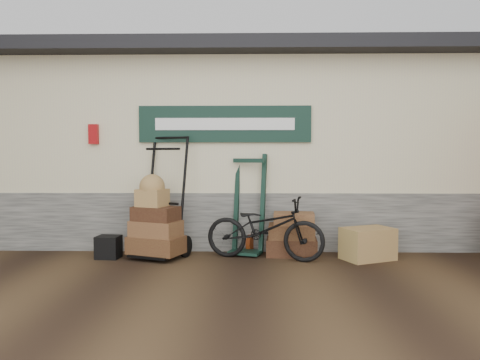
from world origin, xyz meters
name	(u,v)px	position (x,y,z in m)	size (l,w,h in m)	color
ground	(244,267)	(0.00, 0.00, 0.00)	(80.00, 80.00, 0.00)	black
station_building	(246,148)	(-0.01, 2.74, 1.61)	(14.40, 4.10, 3.20)	#4C4C47
porter_trolley	(163,195)	(-1.19, 0.65, 0.90)	(0.90, 0.67, 1.80)	black
green_barrow	(249,204)	(0.06, 0.85, 0.75)	(0.54, 0.46, 1.49)	black
suitcase_stack	(292,234)	(0.70, 0.73, 0.32)	(0.73, 0.46, 0.65)	#351A10
wicker_hamper	(368,244)	(1.76, 0.49, 0.23)	(0.69, 0.45, 0.45)	#97643C
black_trunk	(108,247)	(-1.95, 0.49, 0.16)	(0.32, 0.28, 0.32)	black
bicycle	(265,225)	(0.29, 0.46, 0.50)	(1.71, 0.60, 1.00)	black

